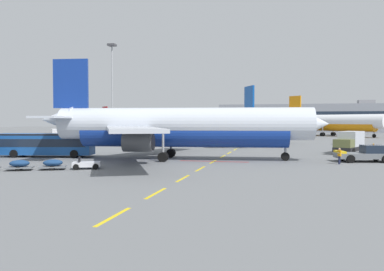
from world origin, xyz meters
TOP-DOWN VIEW (x-y plane):
  - apron_paint_markings at (18.00, 37.54)m, footprint 8.00×95.17m
  - airliner_foreground at (13.55, 23.12)m, footprint 34.82×34.39m
  - pushback_tug at (34.81, 25.67)m, footprint 6.42×4.04m
  - airliner_mid_left at (38.85, 101.37)m, footprint 31.54×29.05m
  - airliner_far_center at (14.48, 55.71)m, footprint 27.02×28.53m
  - airliner_far_right at (-24.69, 92.48)m, footprint 23.43×21.62m
  - apron_shuttle_bus at (-4.01, 22.63)m, footprint 12.32×5.02m
  - catering_truck at (34.65, 36.82)m, footprint 5.03×7.37m
  - fuel_service_truck at (-14.31, 41.92)m, footprint 6.03×7.09m
  - baggage_train at (3.13, 10.29)m, footprint 11.20×6.04m
  - ground_crew_worker at (31.61, 22.32)m, footprint 0.37×0.69m
  - apron_light_mast_near at (-15.36, 67.23)m, footprint 1.80×1.80m
  - terminal_satellite at (42.85, 147.81)m, footprint 88.51×18.38m

SIDE VIEW (x-z plane):
  - apron_paint_markings at x=18.00m, z-range 0.00..0.01m
  - baggage_train at x=3.13m, z-range -0.04..1.10m
  - pushback_tug at x=34.81m, z-range -0.14..1.94m
  - ground_crew_worker at x=31.61m, z-range 0.13..1.86m
  - catering_truck at x=34.65m, z-range 0.08..3.22m
  - fuel_service_truck at x=-14.31m, z-range 0.08..3.22m
  - apron_shuttle_bus at x=-4.01m, z-range 0.25..3.25m
  - airliner_far_right at x=-24.69m, z-range -1.63..7.61m
  - airliner_far_center at x=14.48m, z-range -1.85..8.63m
  - airliner_foreground at x=13.55m, z-range -2.15..10.05m
  - airliner_mid_left at x=38.85m, z-range -2.21..10.31m
  - terminal_satellite at x=42.85m, z-range -0.78..11.89m
  - apron_light_mast_near at x=-15.36m, z-range 2.95..26.06m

